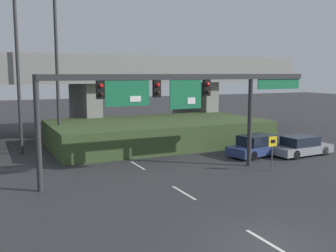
% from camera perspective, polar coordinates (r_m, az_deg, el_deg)
% --- Properties ---
extents(ground_plane, '(160.00, 160.00, 0.00)m').
position_cam_1_polar(ground_plane, '(14.49, 14.58, -16.23)').
color(ground_plane, '#2D2D30').
extents(lane_markings, '(0.14, 27.63, 0.01)m').
position_cam_1_polar(lane_markings, '(25.07, -4.42, -5.72)').
color(lane_markings, silver).
rests_on(lane_markings, ground).
extents(signal_gantry, '(16.66, 0.44, 5.76)m').
position_cam_1_polar(signal_gantry, '(22.08, 1.31, 4.83)').
color(signal_gantry, '#2D2D30').
rests_on(signal_gantry, ground).
extents(speed_limit_sign, '(0.60, 0.11, 2.16)m').
position_cam_1_polar(speed_limit_sign, '(24.07, 14.90, -3.09)').
color(speed_limit_sign, '#4C4C4C').
rests_on(speed_limit_sign, ground).
extents(highway_light_pole_near, '(0.70, 0.36, 13.59)m').
position_cam_1_polar(highway_light_pole_near, '(29.73, -21.07, 9.82)').
color(highway_light_pole_near, '#2D2D30').
rests_on(highway_light_pole_near, ground).
extents(highway_light_pole_far, '(0.70, 0.36, 12.98)m').
position_cam_1_polar(highway_light_pole_far, '(30.16, -15.86, 9.42)').
color(highway_light_pole_far, '#2D2D30').
rests_on(highway_light_pole_far, ground).
extents(overpass_bridge, '(41.58, 9.49, 7.35)m').
position_cam_1_polar(overpass_bridge, '(37.69, -12.08, 6.39)').
color(overpass_bridge, gray).
rests_on(overpass_bridge, ground).
extents(grass_embankment, '(17.09, 9.10, 1.96)m').
position_cam_1_polar(grass_embankment, '(32.26, -1.51, -0.91)').
color(grass_embankment, '#384C28').
rests_on(grass_embankment, ground).
extents(parked_sedan_near_right, '(5.05, 2.78, 1.49)m').
position_cam_1_polar(parked_sedan_near_right, '(28.50, 12.89, -2.86)').
color(parked_sedan_near_right, navy).
rests_on(parked_sedan_near_right, ground).
extents(parked_sedan_mid_right, '(4.67, 2.09, 1.38)m').
position_cam_1_polar(parked_sedan_mid_right, '(29.46, 18.76, -2.82)').
color(parked_sedan_mid_right, gray).
rests_on(parked_sedan_mid_right, ground).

